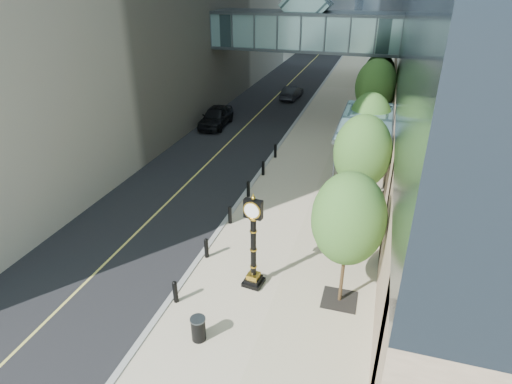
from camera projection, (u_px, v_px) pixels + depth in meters
ground at (231, 335)px, 15.73m from camera, size 320.00×320.00×0.00m
road at (288, 84)px, 51.67m from camera, size 8.00×180.00×0.02m
sidewalk at (355, 89)px, 49.60m from camera, size 8.00×180.00×0.06m
curb at (321, 86)px, 50.63m from camera, size 0.25×180.00×0.07m
skywalk at (305, 28)px, 36.90m from camera, size 17.00×4.20×5.80m
entrance_canopy at (366, 122)px, 24.89m from camera, size 3.00×8.00×4.38m
bollard_row at (240, 202)px, 23.88m from camera, size 0.20×16.20×0.90m
street_trees at (371, 113)px, 27.09m from camera, size 3.09×28.77×6.35m
street_clock at (253, 248)px, 17.41m from camera, size 0.89×0.89×4.23m
trash_bin at (198, 329)px, 15.28m from camera, size 0.53×0.53×0.90m
pedestrian at (350, 181)px, 25.10m from camera, size 0.83×0.72×1.93m
car_near at (216, 117)px, 37.03m from camera, size 2.26×5.11×1.71m
car_far at (292, 93)px, 45.31m from camera, size 1.81×4.17×1.33m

